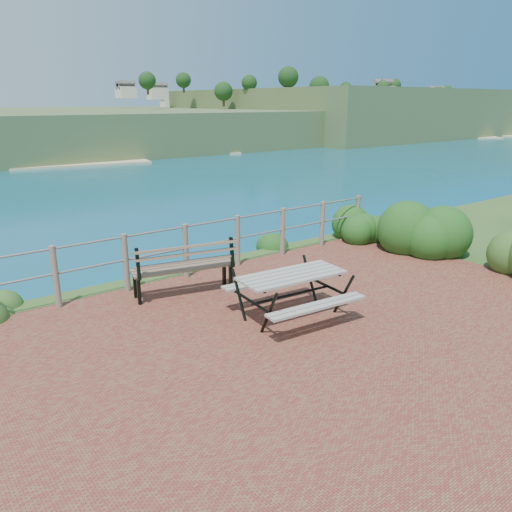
# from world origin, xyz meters

# --- Properties ---
(ground) EXTENTS (10.00, 7.00, 0.12)m
(ground) POSITION_xyz_m (0.00, 0.00, 0.00)
(ground) COLOR maroon
(ground) RESTS_ON ground
(safety_railing) EXTENTS (9.40, 0.10, 1.00)m
(safety_railing) POSITION_xyz_m (0.00, 3.35, 0.57)
(safety_railing) COLOR #6B5B4C
(safety_railing) RESTS_ON ground
(distant_bay) EXTENTS (290.00, 232.36, 24.00)m
(distant_bay) POSITION_xyz_m (173.07, 202.61, -1.52)
(distant_bay) COLOR #506331
(distant_bay) RESTS_ON ground
(picnic_table) EXTENTS (1.65, 1.38, 0.67)m
(picnic_table) POSITION_xyz_m (0.36, 0.86, 0.43)
(picnic_table) COLOR #9C968C
(picnic_table) RESTS_ON ground
(park_bench) EXTENTS (1.74, 0.79, 0.95)m
(park_bench) POSITION_xyz_m (-0.45, 2.65, 0.63)
(park_bench) COLOR brown
(park_bench) RESTS_ON ground
(shrub_right_front) EXTENTS (1.41, 1.41, 2.00)m
(shrub_right_front) POSITION_xyz_m (4.87, 1.80, 0.00)
(shrub_right_front) COLOR #1C4716
(shrub_right_front) RESTS_ON ground
(shrub_right_edge) EXTENTS (0.99, 0.99, 1.41)m
(shrub_right_edge) POSITION_xyz_m (4.52, 3.21, 0.00)
(shrub_right_edge) COLOR #1C4716
(shrub_right_edge) RESTS_ON ground
(shrub_lip_east) EXTENTS (0.70, 0.70, 0.41)m
(shrub_lip_east) POSITION_xyz_m (2.65, 4.15, 0.00)
(shrub_lip_east) COLOR #1C4716
(shrub_lip_east) RESTS_ON ground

